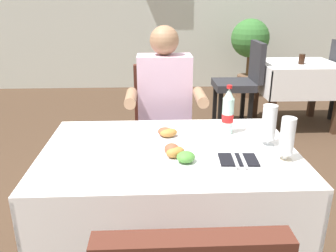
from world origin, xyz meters
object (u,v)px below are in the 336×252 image
at_px(chair_far_diner_seat, 163,126).
at_px(background_table_tumbler, 302,59).
at_px(background_chair_left, 242,79).
at_px(plate_far_diner, 168,135).
at_px(napkin_cutlery_set, 238,159).
at_px(seated_diner_far, 165,110).
at_px(beer_glass_middle, 269,125).
at_px(potted_plant_corner, 250,45).
at_px(background_dining_table, 297,80).
at_px(plate_near_camera, 178,155).
at_px(cola_bottle_primary, 228,113).
at_px(beer_glass_left, 287,138).
at_px(main_dining_table, 169,179).

xyz_separation_m(chair_far_diner_seat, background_table_tumbler, (1.56, 1.40, 0.24)).
bearing_deg(background_chair_left, chair_far_diner_seat, -122.32).
xyz_separation_m(plate_far_diner, napkin_cutlery_set, (0.30, -0.28, -0.01)).
height_order(seated_diner_far, beer_glass_middle, seated_diner_far).
bearing_deg(plate_far_diner, napkin_cutlery_set, -43.11).
bearing_deg(chair_far_diner_seat, background_table_tumbler, 41.79).
xyz_separation_m(chair_far_diner_seat, potted_plant_corner, (1.36, 2.79, 0.21)).
height_order(plate_far_diner, background_dining_table, plate_far_diner).
bearing_deg(plate_far_diner, beer_glass_middle, -14.02).
distance_m(napkin_cutlery_set, potted_plant_corner, 3.90).
relative_size(plate_far_diner, beer_glass_middle, 1.25).
height_order(plate_near_camera, napkin_cutlery_set, plate_near_camera).
bearing_deg(background_table_tumbler, background_chair_left, 172.12).
height_order(plate_near_camera, beer_glass_middle, beer_glass_middle).
bearing_deg(seated_diner_far, background_table_tumbler, 44.06).
height_order(chair_far_diner_seat, background_table_tumbler, chair_far_diner_seat).
bearing_deg(cola_bottle_primary, potted_plant_corner, 73.02).
xyz_separation_m(seated_diner_far, potted_plant_corner, (1.36, 2.90, 0.05)).
bearing_deg(beer_glass_left, seated_diner_far, 120.52).
distance_m(main_dining_table, background_dining_table, 2.78).
bearing_deg(potted_plant_corner, beer_glass_middle, -103.74).
xyz_separation_m(beer_glass_left, background_table_tumbler, (1.05, 2.36, -0.05)).
xyz_separation_m(background_chair_left, potted_plant_corner, (0.43, 1.31, 0.21)).
relative_size(plate_far_diner, background_dining_table, 0.30).
xyz_separation_m(background_dining_table, background_table_tumbler, (-0.01, -0.09, 0.25)).
distance_m(plate_near_camera, beer_glass_middle, 0.48).
xyz_separation_m(beer_glass_middle, background_table_tumbler, (1.08, 2.19, -0.05)).
xyz_separation_m(plate_far_diner, beer_glass_middle, (0.48, -0.12, 0.09)).
height_order(beer_glass_middle, background_table_tumbler, beer_glass_middle).
bearing_deg(seated_diner_far, beer_glass_middle, -54.98).
xyz_separation_m(beer_glass_left, napkin_cutlery_set, (-0.21, 0.01, -0.10)).
height_order(napkin_cutlery_set, background_dining_table, napkin_cutlery_set).
bearing_deg(plate_far_diner, main_dining_table, -91.36).
bearing_deg(background_table_tumbler, beer_glass_left, -113.97).
xyz_separation_m(napkin_cutlery_set, potted_plant_corner, (1.06, 3.75, 0.02)).
bearing_deg(seated_diner_far, potted_plant_corner, 64.93).
height_order(chair_far_diner_seat, beer_glass_middle, chair_far_diner_seat).
height_order(background_chair_left, background_table_tumbler, background_chair_left).
height_order(plate_near_camera, plate_far_diner, plate_near_camera).
bearing_deg(beer_glass_left, napkin_cutlery_set, 177.12).
height_order(plate_far_diner, napkin_cutlery_set, plate_far_diner).
distance_m(plate_far_diner, background_dining_table, 2.68).
distance_m(plate_near_camera, background_chair_left, 2.60).
xyz_separation_m(chair_far_diner_seat, cola_bottle_primary, (0.32, -0.62, 0.30)).
height_order(plate_near_camera, cola_bottle_primary, cola_bottle_primary).
xyz_separation_m(chair_far_diner_seat, background_dining_table, (1.57, 1.48, -0.01)).
bearing_deg(cola_bottle_primary, plate_near_camera, -131.77).
bearing_deg(napkin_cutlery_set, background_table_tumbler, 61.87).
relative_size(main_dining_table, napkin_cutlery_set, 6.34).
distance_m(chair_far_diner_seat, beer_glass_left, 1.13).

